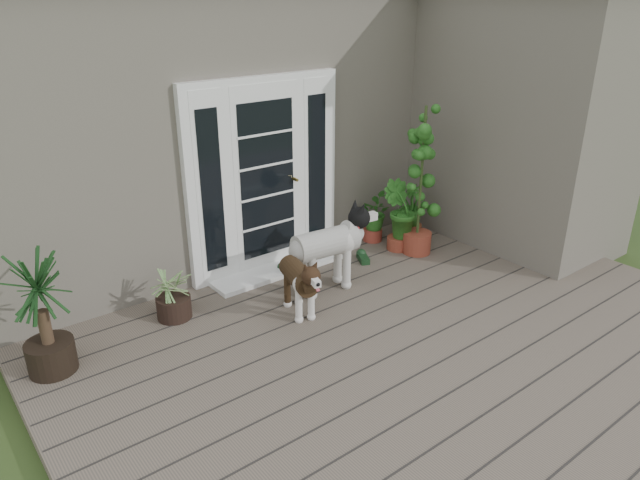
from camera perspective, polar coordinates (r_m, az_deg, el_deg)
deck at (r=5.49m, az=9.69°, el=-10.32°), size 6.20×4.60×0.12m
house_main at (r=8.18m, az=-12.31°, el=12.05°), size 7.40×4.00×3.10m
house_wing at (r=7.73m, az=19.36°, el=10.66°), size 1.60×2.40×3.10m
door_unit at (r=6.42m, az=-5.41°, el=6.21°), size 1.90×0.14×2.15m
door_step at (r=6.65m, az=-4.13°, el=-2.86°), size 1.60×0.40×0.05m
brindle_dog at (r=5.68m, az=-2.09°, el=-4.53°), size 0.48×0.77×0.60m
white_dog at (r=6.08m, az=0.58°, el=-1.55°), size 0.98×0.49×0.79m
spider_plant at (r=5.78m, az=-14.29°, el=-4.78°), size 0.66×0.66×0.60m
yucca at (r=5.23m, az=-25.57°, el=-6.57°), size 0.94×0.94×1.08m
herb_a at (r=7.39m, az=5.23°, el=1.88°), size 0.57×0.57×0.53m
herb_b at (r=7.15m, az=7.74°, el=1.51°), size 0.61×0.61×0.65m
herb_c at (r=7.59m, az=8.89°, el=2.36°), size 0.49×0.49×0.55m
sapling at (r=6.90m, az=9.88°, el=5.83°), size 0.71×0.71×1.84m
clog_left at (r=6.61m, az=-3.07°, el=-2.84°), size 0.25×0.32×0.09m
clog_right at (r=6.89m, az=4.24°, el=-1.70°), size 0.26×0.33×0.09m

